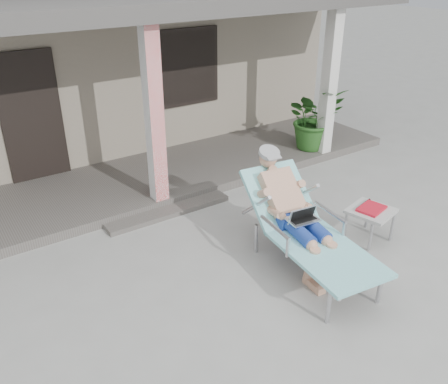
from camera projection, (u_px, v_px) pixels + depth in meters
ground at (240, 275)px, 5.87m from camera, size 60.00×60.00×0.00m
house at (61, 54)px, 9.93m from camera, size 10.40×5.40×3.30m
porch_deck at (137, 182)px, 8.06m from camera, size 10.00×2.00×0.15m
porch_overhang at (123, 13)px, 6.80m from camera, size 10.00×2.30×2.85m
porch_step at (169, 212)px, 7.23m from camera, size 2.00×0.30×0.07m
lounger at (301, 202)px, 5.72m from camera, size 1.06×2.24×1.42m
side_table at (371, 212)px, 6.43m from camera, size 0.66×0.66×0.49m
potted_palm at (314, 118)px, 9.04m from camera, size 1.25×1.14×1.21m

